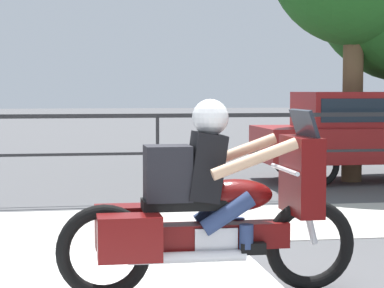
{
  "coord_description": "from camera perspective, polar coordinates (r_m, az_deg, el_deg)",
  "views": [
    {
      "loc": [
        -1.26,
        -5.49,
        1.63
      ],
      "look_at": [
        -0.26,
        0.6,
        1.18
      ],
      "focal_mm": 70.0,
      "sensor_mm": 36.0,
      "label": 1
    }
  ],
  "objects": [
    {
      "name": "fence_railing",
      "position": [
        10.88,
        -2.64,
        0.87
      ],
      "size": [
        36.0,
        0.05,
        1.29
      ],
      "color": "#232326",
      "rests_on": "ground"
    },
    {
      "name": "sidewalk_band",
      "position": [
        9.12,
        -1.23,
        -6.12
      ],
      "size": [
        44.0,
        2.4,
        0.01
      ],
      "primitive_type": "cube",
      "color": "#B7B2A8",
      "rests_on": "ground"
    },
    {
      "name": "parked_car",
      "position": [
        13.75,
        13.31,
        1.08
      ],
      "size": [
        4.2,
        1.69,
        1.59
      ],
      "rotation": [
        0.0,
        0.0,
        -0.04
      ],
      "color": "maroon",
      "rests_on": "ground"
    },
    {
      "name": "motorcycle",
      "position": [
        5.95,
        1.35,
        -4.77
      ],
      "size": [
        2.42,
        0.76,
        1.56
      ],
      "rotation": [
        0.0,
        0.0,
        0.05
      ],
      "color": "black",
      "rests_on": "ground"
    }
  ]
}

